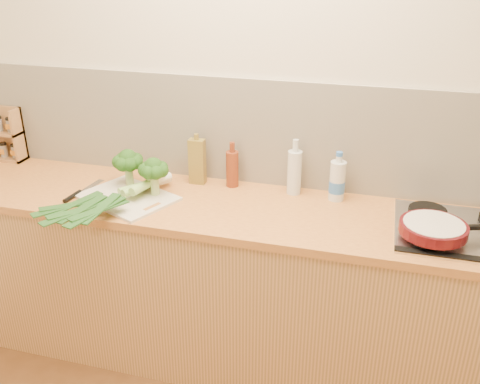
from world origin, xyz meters
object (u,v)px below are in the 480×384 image
object	(u,v)px
skillet	(434,228)
spice_rack	(3,136)
gas_hob	(465,231)
chopping_board	(128,197)
chefs_knife	(77,194)

from	to	relation	value
skillet	spice_rack	bearing A→B (deg)	152.30
gas_hob	chopping_board	bearing A→B (deg)	-177.60
skillet	chefs_knife	bearing A→B (deg)	160.65
gas_hob	spice_rack	bearing A→B (deg)	174.26
chopping_board	skillet	xyz separation A→B (m)	(1.41, -0.04, 0.06)
chopping_board	skillet	size ratio (longest dim) A/B	1.11
chopping_board	chefs_knife	distance (m)	0.26
chopping_board	spice_rack	distance (m)	0.98
skillet	spice_rack	distance (m)	2.36
chopping_board	spice_rack	size ratio (longest dim) A/B	1.43
spice_rack	chefs_knife	bearing A→B (deg)	-27.40
chefs_knife	spice_rack	distance (m)	0.76
gas_hob	chopping_board	world-z (taller)	gas_hob
gas_hob	spice_rack	xyz separation A→B (m)	(-2.47, 0.25, 0.12)
gas_hob	chopping_board	xyz separation A→B (m)	(-1.55, -0.06, -0.01)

